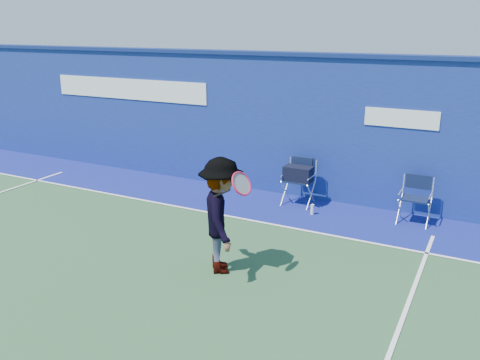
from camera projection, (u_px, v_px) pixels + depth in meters
The scene contains 8 objects.
ground at pixel (82, 277), 7.62m from camera, with size 80.00×80.00×0.00m, color #2C522F.
stadium_wall at pixel (240, 119), 11.59m from camera, with size 24.00×0.50×3.08m.
out_of_bounds_strip at pixel (217, 197), 11.11m from camera, with size 24.00×1.80×0.01m, color navy.
court_lines at pixel (109, 260), 8.13m from camera, with size 24.00×12.00×0.01m.
directors_chair_left at pixel (298, 186), 10.57m from camera, with size 0.57×0.53×0.97m.
directors_chair_right at pixel (414, 209), 9.61m from camera, with size 0.54×0.48×0.90m.
water_bottle at pixel (312, 210), 10.08m from camera, with size 0.07×0.07×0.21m, color white.
tennis_player at pixel (221, 216), 7.58m from camera, with size 1.19×1.32×1.78m.
Camera 1 is at (5.24, -5.02, 3.63)m, focal length 38.00 mm.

